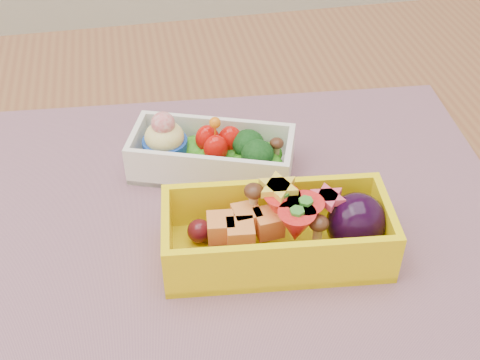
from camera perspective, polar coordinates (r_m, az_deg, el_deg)
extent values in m
cube|color=brown|center=(0.61, -1.31, -3.62)|extent=(1.20, 0.80, 0.04)
cylinder|color=brown|center=(1.27, 20.82, -2.05)|extent=(0.06, 0.06, 0.71)
cube|color=#93656B|center=(0.58, -0.63, -3.29)|extent=(0.55, 0.44, 0.00)
cube|color=white|center=(0.62, -2.58, 2.38)|extent=(0.17, 0.12, 0.04)
ellipsoid|color=#50AB23|center=(0.62, -2.56, 1.94)|extent=(0.16, 0.10, 0.02)
cylinder|color=#163FA6|center=(0.63, -6.78, 2.62)|extent=(0.04, 0.04, 0.03)
sphere|color=red|center=(0.61, -7.02, 5.13)|extent=(0.02, 0.02, 0.02)
ellipsoid|color=red|center=(0.62, -2.99, 3.76)|extent=(0.02, 0.02, 0.03)
ellipsoid|color=red|center=(0.61, -2.22, 2.85)|extent=(0.02, 0.02, 0.03)
ellipsoid|color=red|center=(0.62, -0.92, 3.68)|extent=(0.02, 0.02, 0.03)
sphere|color=orange|center=(0.60, -2.29, 5.24)|extent=(0.01, 0.01, 0.01)
ellipsoid|color=black|center=(0.61, 0.74, 3.32)|extent=(0.03, 0.03, 0.03)
ellipsoid|color=black|center=(0.60, 1.60, 2.39)|extent=(0.03, 0.03, 0.03)
ellipsoid|color=#3F2111|center=(0.61, 3.36, 3.36)|extent=(0.01, 0.01, 0.01)
cube|color=yellow|center=(0.53, 3.37, -4.84)|extent=(0.20, 0.10, 0.05)
ellipsoid|color=#510F17|center=(0.53, -0.82, -6.11)|extent=(0.11, 0.06, 0.02)
cube|color=orange|center=(0.52, 0.31, -4.13)|extent=(0.05, 0.05, 0.02)
cone|color=red|center=(0.53, 3.77, -2.61)|extent=(0.03, 0.03, 0.03)
cone|color=red|center=(0.52, 5.89, -3.32)|extent=(0.03, 0.03, 0.03)
cone|color=red|center=(0.51, 5.11, -4.24)|extent=(0.03, 0.03, 0.03)
cylinder|color=yellow|center=(0.52, 3.50, -0.67)|extent=(0.04, 0.04, 0.01)
cylinder|color=#E53F5B|center=(0.52, 7.98, -1.60)|extent=(0.03, 0.03, 0.01)
ellipsoid|color=#3F2111|center=(0.53, 1.23, -2.47)|extent=(0.02, 0.02, 0.01)
ellipsoid|color=#3F2111|center=(0.52, 7.09, -4.63)|extent=(0.02, 0.02, 0.01)
ellipsoid|color=black|center=(0.54, 10.53, -3.85)|extent=(0.05, 0.05, 0.05)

